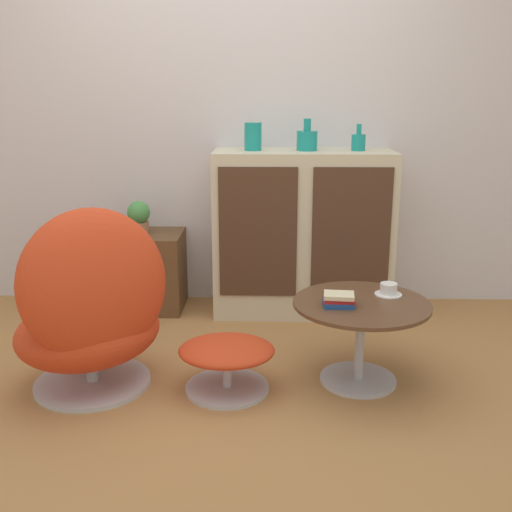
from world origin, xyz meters
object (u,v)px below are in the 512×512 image
at_px(book_stack, 339,300).
at_px(ottoman, 227,357).
at_px(sideboard, 302,233).
at_px(egg_chair, 92,310).
at_px(vase_leftmost, 253,137).
at_px(vase_inner_right, 358,142).
at_px(coffee_table, 360,326).
at_px(potted_plant, 139,217).
at_px(vase_inner_left, 307,140).
at_px(teacup, 388,290).
at_px(tv_console, 127,271).

bearing_deg(book_stack, ottoman, -175.25).
xyz_separation_m(sideboard, ottoman, (-0.40, -1.10, -0.35)).
height_order(egg_chair, vase_leftmost, vase_leftmost).
distance_m(sideboard, ottoman, 1.22).
distance_m(egg_chair, vase_inner_right, 1.88).
distance_m(sideboard, coffee_table, 1.05).
bearing_deg(potted_plant, coffee_table, -38.79).
height_order(egg_chair, vase_inner_left, vase_inner_left).
relative_size(vase_inner_left, teacup, 1.43).
distance_m(egg_chair, vase_leftmost, 1.50).
bearing_deg(egg_chair, vase_inner_right, 39.46).
height_order(egg_chair, teacup, egg_chair).
bearing_deg(vase_inner_left, vase_inner_right, -0.00).
relative_size(egg_chair, potted_plant, 4.45).
bearing_deg(vase_inner_right, coffee_table, -95.48).
relative_size(sideboard, vase_inner_left, 5.80).
bearing_deg(egg_chair, book_stack, 2.82).
height_order(tv_console, book_stack, tv_console).
bearing_deg(egg_chair, vase_leftmost, 57.34).
distance_m(vase_inner_left, teacup, 1.17).
distance_m(coffee_table, vase_inner_right, 1.28).
xyz_separation_m(vase_inner_right, potted_plant, (-1.37, 0.02, -0.47)).
bearing_deg(potted_plant, tv_console, -179.72).
bearing_deg(ottoman, vase_leftmost, 85.09).
bearing_deg(book_stack, teacup, 31.96).
bearing_deg(sideboard, vase_leftmost, 179.29).
xyz_separation_m(potted_plant, book_stack, (1.15, -1.08, -0.16)).
height_order(sideboard, egg_chair, sideboard).
distance_m(coffee_table, book_stack, 0.20).
height_order(vase_inner_left, book_stack, vase_inner_left).
height_order(potted_plant, teacup, potted_plant).
relative_size(coffee_table, potted_plant, 3.14).
relative_size(ottoman, vase_leftmost, 2.72).
relative_size(coffee_table, book_stack, 4.39).
bearing_deg(vase_inner_left, ottoman, -111.00).
distance_m(potted_plant, book_stack, 1.59).
relative_size(vase_inner_right, book_stack, 1.07).
height_order(vase_leftmost, vase_inner_right, vase_leftmost).
relative_size(vase_leftmost, teacup, 1.25).
bearing_deg(ottoman, egg_chair, -178.80).
xyz_separation_m(coffee_table, potted_plant, (-1.27, 1.02, 0.32)).
bearing_deg(tv_console, coffee_table, -36.81).
height_order(sideboard, teacup, sideboard).
bearing_deg(sideboard, vase_inner_left, 12.77).
bearing_deg(ottoman, vase_inner_left, 69.00).
bearing_deg(teacup, vase_leftmost, 127.58).
bearing_deg(sideboard, book_stack, -83.69).
bearing_deg(coffee_table, ottoman, -171.04).
height_order(ottoman, coffee_table, coffee_table).
xyz_separation_m(tv_console, ottoman, (0.73, -1.12, -0.08)).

